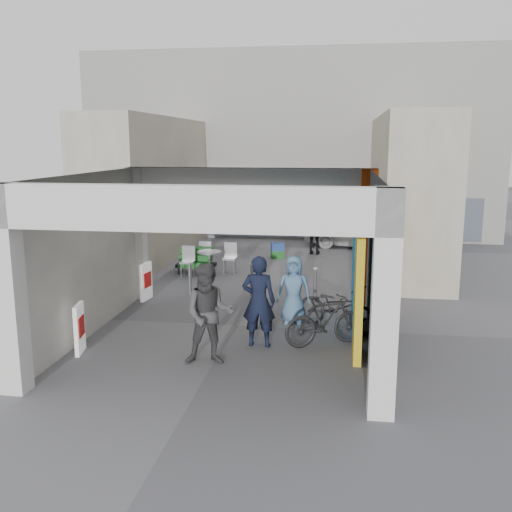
% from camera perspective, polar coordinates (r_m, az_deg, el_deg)
% --- Properties ---
extents(ground, '(90.00, 90.00, 0.00)m').
position_cam_1_polar(ground, '(13.18, -2.07, -6.96)').
color(ground, '#5E5E63').
rests_on(ground, ground).
extents(arcade_canopy, '(6.40, 6.45, 6.40)m').
position_cam_1_polar(arcade_canopy, '(11.76, -0.29, 2.38)').
color(arcade_canopy, silver).
rests_on(arcade_canopy, ground).
extents(far_building, '(18.00, 4.08, 8.00)m').
position_cam_1_polar(far_building, '(26.40, 3.50, 10.95)').
color(far_building, white).
rests_on(far_building, ground).
extents(plaza_bldg_left, '(2.00, 9.00, 5.00)m').
position_cam_1_polar(plaza_bldg_left, '(21.01, -10.55, 6.65)').
color(plaza_bldg_left, '#B8AF98').
rests_on(plaza_bldg_left, ground).
extents(plaza_bldg_right, '(2.00, 9.00, 5.00)m').
position_cam_1_polar(plaza_bldg_right, '(20.00, 14.81, 6.24)').
color(plaza_bldg_right, '#B8AF98').
rests_on(plaza_bldg_right, ground).
extents(bollard_left, '(0.09, 0.09, 0.93)m').
position_cam_1_polar(bollard_left, '(15.73, -6.63, -2.26)').
color(bollard_left, gray).
rests_on(bollard_left, ground).
extents(bollard_center, '(0.09, 0.09, 0.94)m').
position_cam_1_polar(bollard_center, '(15.37, -0.42, -2.47)').
color(bollard_center, gray).
rests_on(bollard_center, ground).
extents(bollard_right, '(0.09, 0.09, 0.88)m').
position_cam_1_polar(bollard_right, '(15.16, 5.93, -2.85)').
color(bollard_right, gray).
rests_on(bollard_right, ground).
extents(advert_board_near, '(0.19, 0.56, 1.00)m').
position_cam_1_polar(advert_board_near, '(11.91, -17.23, -6.92)').
color(advert_board_near, white).
rests_on(advert_board_near, ground).
extents(advert_board_far, '(0.17, 0.56, 1.00)m').
position_cam_1_polar(advert_board_far, '(15.42, -10.93, -2.50)').
color(advert_board_far, white).
rests_on(advert_board_far, ground).
extents(cafe_set, '(1.60, 1.29, 0.97)m').
position_cam_1_polar(cafe_set, '(18.18, -4.85, -0.77)').
color(cafe_set, '#9F9FA4').
rests_on(cafe_set, ground).
extents(produce_stand, '(1.22, 0.66, 0.81)m').
position_cam_1_polar(produce_stand, '(18.41, -6.01, -0.71)').
color(produce_stand, black).
rests_on(produce_stand, ground).
extents(crate_stack, '(0.53, 0.46, 0.56)m').
position_cam_1_polar(crate_stack, '(20.69, 2.16, 0.55)').
color(crate_stack, '#17521F').
rests_on(crate_stack, ground).
extents(border_collie, '(0.23, 0.46, 0.63)m').
position_cam_1_polar(border_collie, '(13.05, 0.96, -5.98)').
color(border_collie, black).
rests_on(border_collie, ground).
extents(man_with_dog, '(0.71, 0.48, 1.90)m').
position_cam_1_polar(man_with_dog, '(11.63, 0.28, -4.56)').
color(man_with_dog, black).
rests_on(man_with_dog, ground).
extents(man_back_turned, '(1.05, 0.88, 1.93)m').
position_cam_1_polar(man_back_turned, '(10.75, -4.74, -5.82)').
color(man_back_turned, '#403F42').
rests_on(man_back_turned, ground).
extents(man_elderly, '(0.80, 0.54, 1.59)m').
position_cam_1_polar(man_elderly, '(13.20, 3.78, -3.36)').
color(man_elderly, '#50789D').
rests_on(man_elderly, ground).
extents(man_crates, '(1.04, 0.56, 1.68)m').
position_cam_1_polar(man_crates, '(21.41, 5.92, 2.39)').
color(man_crates, black).
rests_on(man_crates, ground).
extents(bicycle_front, '(2.04, 1.55, 1.03)m').
position_cam_1_polar(bicycle_front, '(12.89, 8.12, -5.09)').
color(bicycle_front, black).
rests_on(bicycle_front, ground).
extents(bicycle_rear, '(1.82, 1.23, 1.07)m').
position_cam_1_polar(bicycle_rear, '(11.86, 6.96, -6.41)').
color(bicycle_rear, black).
rests_on(bicycle_rear, ground).
extents(white_van, '(4.69, 2.75, 1.50)m').
position_cam_1_polar(white_van, '(23.08, 10.38, 2.67)').
color(white_van, silver).
rests_on(white_van, ground).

